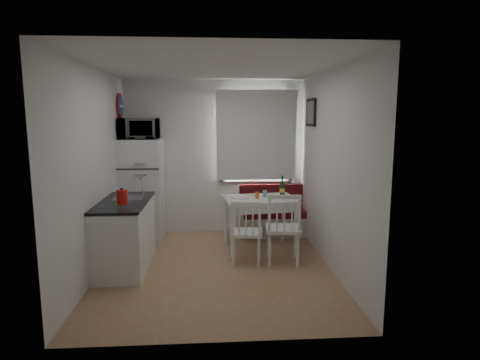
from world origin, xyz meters
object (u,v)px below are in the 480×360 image
object	(u,v)px
kitchen_counter	(125,234)
kettle	(122,197)
wine_bottle	(282,186)
microwave	(139,129)
chair_right	(284,221)
chair_left	(247,226)
bench	(273,218)
fridge	(142,190)
dining_table	(260,204)

from	to	relation	value
kitchen_counter	kettle	distance (m)	0.64
kitchen_counter	wine_bottle	xyz separation A→B (m)	(2.21, 0.72, 0.49)
microwave	chair_right	bearing A→B (deg)	-30.70
chair_left	kettle	xyz separation A→B (m)	(-1.56, -0.27, 0.46)
bench	chair_left	xyz separation A→B (m)	(-0.57, -1.39, 0.27)
chair_left	wine_bottle	bearing A→B (deg)	59.17
kitchen_counter	wine_bottle	world-z (taller)	kitchen_counter
fridge	wine_bottle	world-z (taller)	fridge
fridge	microwave	bearing A→B (deg)	-90.00
bench	dining_table	size ratio (longest dim) A/B	1.04
chair_right	wine_bottle	size ratio (longest dim) A/B	1.66
dining_table	microwave	bearing A→B (deg)	155.64
microwave	wine_bottle	world-z (taller)	microwave
wine_bottle	chair_left	bearing A→B (deg)	-128.23
fridge	microwave	size ratio (longest dim) A/B	2.75
dining_table	microwave	xyz separation A→B (m)	(-1.84, 0.57, 1.10)
dining_table	wine_bottle	distance (m)	0.44
dining_table	chair_right	world-z (taller)	chair_right
kitchen_counter	chair_right	size ratio (longest dim) A/B	2.51
kitchen_counter	bench	size ratio (longest dim) A/B	1.12
chair_left	fridge	xyz separation A→B (m)	(-1.59, 1.28, 0.27)
microwave	bench	bearing A→B (deg)	4.17
dining_table	wine_bottle	world-z (taller)	wine_bottle
bench	wine_bottle	size ratio (longest dim) A/B	3.72
chair_left	wine_bottle	world-z (taller)	wine_bottle
chair_right	chair_left	bearing A→B (deg)	-175.78
kitchen_counter	microwave	bearing A→B (deg)	89.06
chair_left	microwave	size ratio (longest dim) A/B	0.80
chair_left	chair_right	distance (m)	0.50
microwave	kettle	world-z (taller)	microwave
chair_right	fridge	bearing A→B (deg)	153.58
kitchen_counter	bench	xyz separation A→B (m)	(2.18, 1.35, -0.18)
chair_right	microwave	world-z (taller)	microwave
chair_right	fridge	xyz separation A→B (m)	(-2.09, 1.29, 0.21)
chair_left	fridge	size ratio (longest dim) A/B	0.29
dining_table	chair_right	bearing A→B (deg)	-76.67
kitchen_counter	fridge	bearing A→B (deg)	89.10
chair_right	microwave	size ratio (longest dim) A/B	0.88
fridge	kettle	bearing A→B (deg)	-88.89
chair_right	kitchen_counter	bearing A→B (deg)	-176.05
kettle	bench	bearing A→B (deg)	37.95
wine_bottle	microwave	bearing A→B (deg)	167.84
wine_bottle	fridge	bearing A→B (deg)	166.60
bench	kettle	xyz separation A→B (m)	(-2.13, -1.66, 0.73)
kitchen_counter	microwave	size ratio (longest dim) A/B	2.22
chair_left	chair_right	world-z (taller)	chair_right
bench	dining_table	distance (m)	0.90
bench	chair_right	distance (m)	1.44
bench	wine_bottle	xyz separation A→B (m)	(0.03, -0.63, 0.67)
chair_left	wine_bottle	size ratio (longest dim) A/B	1.51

